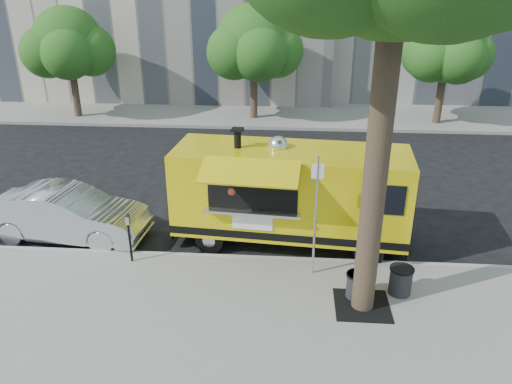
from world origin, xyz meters
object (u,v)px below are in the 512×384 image
(food_truck, at_px, (289,193))
(sedan, at_px, (68,214))
(sign_post, at_px, (316,210))
(parking_meter, at_px, (129,232))
(far_tree_b, at_px, (254,42))
(far_tree_a, at_px, (68,43))
(trash_bin_left, at_px, (357,285))
(far_tree_c, at_px, (447,47))
(trash_bin_right, at_px, (401,280))

(food_truck, height_order, sedan, food_truck)
(sign_post, relative_size, parking_meter, 2.25)
(far_tree_b, height_order, food_truck, far_tree_b)
(far_tree_a, height_order, food_truck, far_tree_a)
(far_tree_a, bearing_deg, sedan, -68.62)
(far_tree_b, height_order, trash_bin_left, far_tree_b)
(far_tree_c, bearing_deg, far_tree_b, 178.09)
(far_tree_b, height_order, sedan, far_tree_b)
(trash_bin_right, bearing_deg, far_tree_c, 72.92)
(far_tree_b, xyz_separation_m, parking_meter, (-2.00, -14.05, -2.85))
(sign_post, height_order, parking_meter, sign_post)
(far_tree_b, distance_m, sign_post, 14.61)
(far_tree_a, relative_size, parking_meter, 4.01)
(far_tree_a, relative_size, sedan, 1.20)
(food_truck, distance_m, trash_bin_left, 3.24)
(far_tree_b, distance_m, food_truck, 12.89)
(parking_meter, xyz_separation_m, sedan, (-2.18, 1.35, -0.25))
(trash_bin_left, bearing_deg, sedan, 162.14)
(food_truck, relative_size, sedan, 1.48)
(far_tree_c, relative_size, parking_meter, 3.90)
(trash_bin_right, bearing_deg, trash_bin_left, -167.40)
(sign_post, relative_size, trash_bin_left, 5.02)
(far_tree_a, distance_m, food_truck, 16.48)
(far_tree_a, xyz_separation_m, far_tree_b, (9.00, 0.40, 0.06))
(far_tree_c, distance_m, trash_bin_right, 15.66)
(parking_meter, xyz_separation_m, trash_bin_right, (6.50, -0.90, -0.48))
(parking_meter, relative_size, trash_bin_right, 2.03)
(far_tree_b, bearing_deg, far_tree_c, -1.91)
(trash_bin_left, bearing_deg, far_tree_a, 130.22)
(trash_bin_right, bearing_deg, sedan, 165.48)
(parking_meter, distance_m, food_truck, 4.24)
(far_tree_c, distance_m, parking_meter, 17.82)
(sedan, bearing_deg, trash_bin_left, -102.09)
(food_truck, bearing_deg, far_tree_a, 137.08)
(food_truck, bearing_deg, trash_bin_left, -54.22)
(far_tree_b, relative_size, sign_post, 1.83)
(food_truck, height_order, trash_bin_left, food_truck)
(far_tree_c, bearing_deg, sign_post, -114.81)
(far_tree_b, xyz_separation_m, sign_post, (2.55, -14.25, -1.98))
(parking_meter, relative_size, sedan, 0.30)
(far_tree_c, xyz_separation_m, sign_post, (-6.45, -13.95, -1.87))
(trash_bin_left, relative_size, trash_bin_right, 0.91)
(far_tree_a, height_order, parking_meter, far_tree_a)
(far_tree_b, xyz_separation_m, trash_bin_right, (4.50, -14.95, -3.33))
(far_tree_a, distance_m, sedan, 13.55)
(far_tree_a, distance_m, trash_bin_right, 20.12)
(far_tree_a, distance_m, far_tree_c, 18.00)
(far_tree_a, xyz_separation_m, sedan, (4.82, -12.30, -3.04))
(far_tree_a, distance_m, sign_post, 18.14)
(food_truck, bearing_deg, parking_meter, -153.69)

